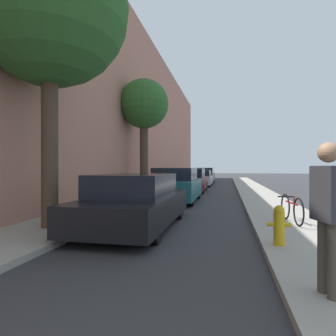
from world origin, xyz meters
TOP-DOWN VIEW (x-y plane):
  - ground_plane at (0.00, 16.00)m, footprint 120.00×120.00m
  - sidewalk_left at (-2.90, 16.00)m, footprint 2.00×52.00m
  - sidewalk_right at (2.90, 16.00)m, footprint 2.00×52.00m
  - building_facade_left at (-4.25, 16.00)m, footprint 0.70×52.00m
  - parked_car_black at (-1.00, 7.66)m, footprint 1.92×4.65m
  - parked_car_teal at (-0.96, 13.34)m, footprint 1.89×4.34m
  - parked_car_maroon at (-0.90, 18.69)m, footprint 1.68×4.36m
  - parked_car_silver at (-0.92, 24.30)m, footprint 1.87×4.26m
  - parked_car_grey at (-0.97, 29.91)m, footprint 1.86×4.67m
  - street_tree_near at (-2.84, 6.79)m, footprint 3.73×3.73m
  - street_tree_far at (-2.96, 15.13)m, footprint 2.55×2.55m
  - fire_hydrant at (2.20, 6.19)m, footprint 0.42×0.19m
  - pedestrian at (2.37, 4.11)m, footprint 0.31×0.44m
  - bicycle at (2.88, 8.53)m, footprint 0.44×1.68m

SIDE VIEW (x-z plane):
  - ground_plane at x=0.00m, z-range 0.00..0.00m
  - sidewalk_left at x=-2.90m, z-range 0.00..0.12m
  - sidewalk_right at x=2.90m, z-range 0.00..0.12m
  - bicycle at x=2.88m, z-range 0.13..0.82m
  - fire_hydrant at x=2.20m, z-range 0.13..0.85m
  - parked_car_silver at x=-0.92m, z-range -0.02..1.27m
  - parked_car_black at x=-1.00m, z-range -0.03..1.33m
  - parked_car_maroon at x=-0.90m, z-range -0.04..1.41m
  - parked_car_grey at x=-0.97m, z-range -0.03..1.45m
  - parked_car_teal at x=-0.96m, z-range -0.03..1.47m
  - pedestrian at x=2.37m, z-range 0.24..1.93m
  - street_tree_far at x=-2.96m, z-range 1.72..7.69m
  - building_facade_left at x=-4.25m, z-range 0.00..10.37m
  - street_tree_near at x=-2.84m, z-range 1.75..8.83m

